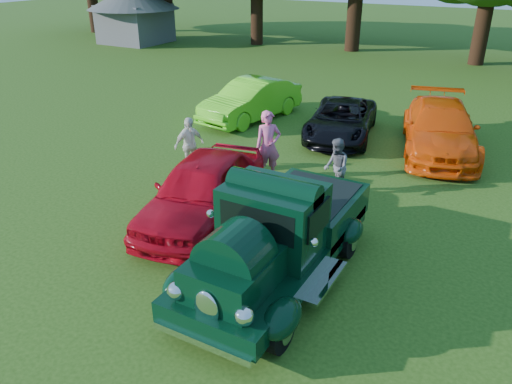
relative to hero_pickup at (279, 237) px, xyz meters
The scene contains 10 objects.
ground 0.90m from the hero_pickup, 115.88° to the right, with size 120.00×120.00×0.00m, color #264911.
hero_pickup is the anchor object (origin of this frame).
red_convertible 2.88m from the hero_pickup, 154.89° to the left, with size 1.87×4.64×1.58m, color #B80717.
back_car_lime 10.45m from the hero_pickup, 122.72° to the left, with size 1.59×4.57×1.50m, color #58D81C.
back_car_black 8.73m from the hero_pickup, 102.59° to the left, with size 2.08×4.50×1.25m, color black.
back_car_orange 8.82m from the hero_pickup, 81.37° to the left, with size 2.16×5.31×1.54m, color #F24C08.
spectator_pink 4.81m from the hero_pickup, 120.42° to the left, with size 0.72×0.47×1.96m, color pink.
spectator_grey 4.11m from the hero_pickup, 95.62° to the left, with size 0.75×0.58×1.53m, color slate.
spectator_white 5.82m from the hero_pickup, 143.12° to the left, with size 0.95×0.40×1.63m, color silver.
gazebo 30.41m from the hero_pickup, 136.56° to the left, with size 6.40×6.40×3.90m.
Camera 1 is at (3.68, -7.24, 5.77)m, focal length 35.00 mm.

